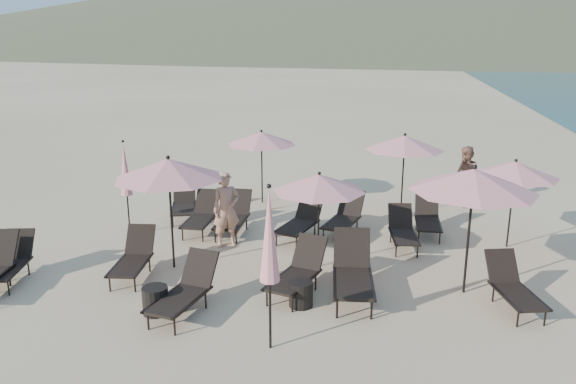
% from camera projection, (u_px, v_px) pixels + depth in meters
% --- Properties ---
extents(ground, '(800.00, 800.00, 0.00)m').
position_uv_depth(ground, '(315.00, 307.00, 9.93)').
color(ground, '#D6BA8C').
rests_on(ground, ground).
extents(lounger_0, '(0.89, 1.57, 0.85)m').
position_uv_depth(lounger_0, '(10.00, 261.00, 10.93)').
color(lounger_0, black).
rests_on(lounger_0, ground).
extents(lounger_1, '(0.78, 1.59, 0.88)m').
position_uv_depth(lounger_1, '(133.00, 257.00, 11.10)').
color(lounger_1, black).
rests_on(lounger_1, ground).
extents(lounger_2, '(0.90, 1.69, 0.92)m').
position_uv_depth(lounger_2, '(185.00, 289.00, 9.63)').
color(lounger_2, black).
rests_on(lounger_2, ground).
extents(lounger_3, '(1.02, 1.71, 0.92)m').
position_uv_depth(lounger_3, '(298.00, 271.00, 10.38)').
color(lounger_3, black).
rests_on(lounger_3, ground).
extents(lounger_4, '(0.92, 1.92, 1.06)m').
position_uv_depth(lounger_4, '(353.00, 271.00, 10.22)').
color(lounger_4, black).
rests_on(lounger_4, ground).
extents(lounger_5, '(0.95, 1.59, 0.86)m').
position_uv_depth(lounger_5, '(513.00, 286.00, 9.83)').
color(lounger_5, black).
rests_on(lounger_5, ground).
extents(lounger_6, '(1.04, 1.71, 1.00)m').
position_uv_depth(lounger_6, '(184.00, 199.00, 14.76)').
color(lounger_6, black).
rests_on(lounger_6, ground).
extents(lounger_7, '(0.64, 1.62, 0.92)m').
position_uv_depth(lounger_7, '(234.00, 215.00, 13.60)').
color(lounger_7, black).
rests_on(lounger_7, ground).
extents(lounger_8, '(1.03, 1.73, 0.93)m').
position_uv_depth(lounger_8, '(301.00, 220.00, 13.23)').
color(lounger_8, black).
rests_on(lounger_8, ground).
extents(lounger_9, '(0.97, 1.70, 0.92)m').
position_uv_depth(lounger_9, '(344.00, 216.00, 13.54)').
color(lounger_9, black).
rests_on(lounger_9, ground).
extents(lounger_10, '(0.75, 1.53, 0.84)m').
position_uv_depth(lounger_10, '(403.00, 230.00, 12.70)').
color(lounger_10, black).
rests_on(lounger_10, ground).
extents(lounger_11, '(0.61, 1.52, 0.87)m').
position_uv_depth(lounger_11, '(428.00, 217.00, 13.53)').
color(lounger_11, black).
rests_on(lounger_11, ground).
extents(lounger_13, '(0.64, 1.58, 0.90)m').
position_uv_depth(lounger_13, '(202.00, 215.00, 13.71)').
color(lounger_13, black).
rests_on(lounger_13, ground).
extents(umbrella_open_0, '(2.20, 2.20, 2.37)m').
position_uv_depth(umbrella_open_0, '(168.00, 169.00, 11.09)').
color(umbrella_open_0, black).
rests_on(umbrella_open_0, ground).
extents(umbrella_open_1, '(1.89, 1.89, 2.03)m').
position_uv_depth(umbrella_open_1, '(319.00, 183.00, 11.20)').
color(umbrella_open_1, black).
rests_on(umbrella_open_1, ground).
extents(umbrella_open_2, '(2.28, 2.28, 2.45)m').
position_uv_depth(umbrella_open_2, '(474.00, 180.00, 9.92)').
color(umbrella_open_2, black).
rests_on(umbrella_open_2, ground).
extents(umbrella_open_3, '(1.96, 1.96, 2.11)m').
position_uv_depth(umbrella_open_3, '(261.00, 138.00, 15.68)').
color(umbrella_open_3, black).
rests_on(umbrella_open_3, ground).
extents(umbrella_open_4, '(2.06, 2.06, 2.22)m').
position_uv_depth(umbrella_open_4, '(405.00, 143.00, 14.51)').
color(umbrella_open_4, black).
rests_on(umbrella_open_4, ground).
extents(umbrella_open_5, '(1.90, 1.90, 2.04)m').
position_uv_depth(umbrella_open_5, '(515.00, 169.00, 12.30)').
color(umbrella_open_5, black).
rests_on(umbrella_open_5, ground).
extents(umbrella_closed_0, '(0.31, 0.31, 2.61)m').
position_uv_depth(umbrella_closed_0, '(269.00, 237.00, 8.14)').
color(umbrella_closed_0, black).
rests_on(umbrella_closed_0, ground).
extents(umbrella_closed_1, '(0.27, 0.27, 2.31)m').
position_uv_depth(umbrella_closed_1, '(125.00, 169.00, 13.17)').
color(umbrella_closed_1, black).
rests_on(umbrella_closed_1, ground).
extents(side_table_0, '(0.45, 0.45, 0.49)m').
position_uv_depth(side_table_0, '(155.00, 300.00, 9.64)').
color(side_table_0, black).
rests_on(side_table_0, ground).
extents(side_table_1, '(0.43, 0.43, 0.46)m').
position_uv_depth(side_table_1, '(301.00, 294.00, 9.91)').
color(side_table_1, black).
rests_on(side_table_1, ground).
extents(beachgoer_a, '(0.75, 0.68, 1.73)m').
position_uv_depth(beachgoer_a, '(226.00, 209.00, 12.62)').
color(beachgoer_a, tan).
rests_on(beachgoer_a, ground).
extents(beachgoer_b, '(0.78, 0.93, 1.70)m').
position_uv_depth(beachgoer_b, '(465.00, 177.00, 15.64)').
color(beachgoer_b, '#8F5F4A').
rests_on(beachgoer_b, ground).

